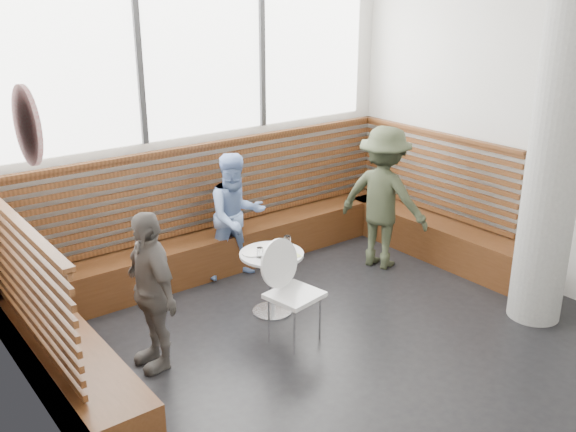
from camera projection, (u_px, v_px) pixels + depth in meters
room at (362, 180)px, 5.24m from camera, size 5.00×5.00×3.20m
booth at (245, 248)px, 6.97m from camera, size 5.00×2.50×1.44m
concrete_column at (555, 160)px, 5.85m from camera, size 0.50×0.50×3.20m
wall_art at (27, 125)px, 3.90m from camera, size 0.03×0.50×0.50m
cafe_table at (272, 270)px, 6.30m from camera, size 0.63×0.63×0.65m
cafe_chair at (290, 283)px, 5.81m from camera, size 0.46×0.45×0.95m
adult_man at (384, 198)px, 7.29m from camera, size 0.92×1.20×1.64m
child_back at (236, 217)px, 7.03m from camera, size 0.76×0.63×1.42m
child_left at (151, 291)px, 5.35m from camera, size 0.37×0.83×1.40m
plate_near at (252, 253)px, 6.21m from camera, size 0.20×0.20×0.01m
plate_far at (267, 247)px, 6.37m from camera, size 0.19×0.19×0.01m
glass_left at (260, 253)px, 6.12m from camera, size 0.06×0.06×0.10m
glass_mid at (281, 248)px, 6.19m from camera, size 0.07×0.07×0.11m
glass_right at (287, 241)px, 6.38m from camera, size 0.07×0.07×0.11m
menu_card at (290, 256)px, 6.15m from camera, size 0.21×0.15×0.00m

